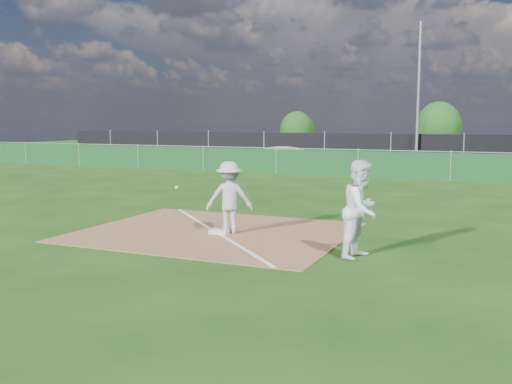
% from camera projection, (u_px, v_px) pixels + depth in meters
% --- Properties ---
extents(ground, '(90.00, 90.00, 0.00)m').
position_uv_depth(ground, '(326.00, 189.00, 21.42)').
color(ground, '#19400D').
rests_on(ground, ground).
extents(infield_dirt, '(6.00, 5.00, 0.02)m').
position_uv_depth(infield_dirt, '(215.00, 232.00, 13.24)').
color(infield_dirt, brown).
rests_on(infield_dirt, ground).
extents(foul_line, '(5.01, 5.01, 0.01)m').
position_uv_depth(foul_line, '(215.00, 231.00, 13.24)').
color(foul_line, white).
rests_on(foul_line, infield_dirt).
extents(green_fence, '(44.00, 0.05, 1.20)m').
position_uv_depth(green_fence, '(358.00, 164.00, 25.89)').
color(green_fence, '#103D19').
rests_on(green_fence, ground).
extents(dirt_mound, '(3.38, 2.60, 1.17)m').
position_uv_depth(dirt_mound, '(283.00, 157.00, 31.06)').
color(dirt_mound, olive).
rests_on(dirt_mound, ground).
extents(black_fence, '(46.00, 0.04, 1.80)m').
position_uv_depth(black_fence, '(391.00, 149.00, 33.13)').
color(black_fence, black).
rests_on(black_fence, ground).
extents(parking_lot, '(46.00, 9.00, 0.01)m').
position_uv_depth(parking_lot, '(404.00, 159.00, 37.79)').
color(parking_lot, black).
rests_on(parking_lot, ground).
extents(light_pole, '(0.16, 0.16, 8.00)m').
position_uv_depth(light_pole, '(418.00, 95.00, 31.87)').
color(light_pole, slate).
rests_on(light_pole, ground).
extents(first_base, '(0.46, 0.46, 0.09)m').
position_uv_depth(first_base, '(220.00, 231.00, 13.07)').
color(first_base, silver).
rests_on(first_base, infield_dirt).
extents(play_at_first, '(2.16, 1.00, 1.64)m').
position_uv_depth(play_at_first, '(229.00, 197.00, 12.98)').
color(play_at_first, '#BCBCBE').
rests_on(play_at_first, infield_dirt).
extents(runner, '(0.88, 1.04, 1.86)m').
position_uv_depth(runner, '(361.00, 209.00, 10.71)').
color(runner, white).
rests_on(runner, ground).
extents(car_left, '(4.74, 3.36, 1.50)m').
position_uv_depth(car_left, '(308.00, 147.00, 39.47)').
color(car_left, '#94969A').
rests_on(car_left, parking_lot).
extents(car_mid, '(4.47, 2.28, 1.40)m').
position_uv_depth(car_mid, '(401.00, 149.00, 37.12)').
color(car_mid, black).
rests_on(car_mid, parking_lot).
extents(car_right, '(5.18, 2.78, 1.43)m').
position_uv_depth(car_right, '(490.00, 151.00, 34.70)').
color(car_right, black).
rests_on(car_right, parking_lot).
extents(tree_left, '(2.78, 2.78, 3.29)m').
position_uv_depth(tree_left, '(297.00, 131.00, 45.84)').
color(tree_left, '#382316').
rests_on(tree_left, ground).
extents(tree_mid, '(3.31, 3.31, 3.93)m').
position_uv_depth(tree_mid, '(439.00, 128.00, 41.62)').
color(tree_mid, '#382316').
rests_on(tree_mid, ground).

